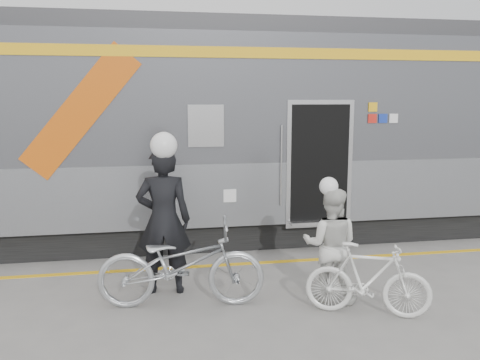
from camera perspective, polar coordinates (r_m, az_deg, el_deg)
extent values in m
plane|color=slate|center=(6.68, 8.50, -14.89)|extent=(90.00, 90.00, 0.00)
cube|color=black|center=(10.28, -5.79, -4.66)|extent=(24.00, 2.70, 0.50)
cube|color=#9EA0A5|center=(10.12, -5.86, -0.26)|extent=(24.00, 3.00, 1.10)
cube|color=#595B61|center=(9.98, -6.02, 9.12)|extent=(24.00, 3.00, 2.20)
cube|color=#38383A|center=(10.06, -6.14, 16.26)|extent=(24.00, 2.64, 0.30)
cube|color=gold|center=(8.51, -5.33, 14.16)|extent=(24.00, 0.02, 0.18)
cube|color=#CD530C|center=(8.51, -17.49, 7.37)|extent=(1.96, 0.01, 2.19)
cube|color=black|center=(8.51, -3.85, 6.09)|extent=(0.55, 0.02, 0.65)
cube|color=black|center=(9.22, 8.50, 1.88)|extent=(1.05, 0.45, 2.10)
cube|color=silver|center=(9.02, 8.93, 1.71)|extent=(1.20, 0.02, 2.25)
cylinder|color=silver|center=(8.80, 4.66, 1.60)|extent=(0.04, 0.04, 1.40)
cube|color=silver|center=(9.17, 8.85, -4.71)|extent=(1.05, 0.25, 0.06)
cube|color=gold|center=(9.30, 14.69, 7.93)|extent=(0.16, 0.01, 0.16)
cube|color=red|center=(9.30, 14.64, 6.70)|extent=(0.16, 0.01, 0.16)
cube|color=#173096|center=(9.39, 15.76, 6.68)|extent=(0.16, 0.01, 0.16)
cube|color=silver|center=(9.48, 16.85, 6.65)|extent=(0.16, 0.01, 0.16)
cube|color=silver|center=(8.71, -1.15, -1.78)|extent=(0.22, 0.01, 0.22)
cube|color=gold|center=(8.60, 3.86, -9.16)|extent=(24.00, 0.12, 0.01)
imported|color=black|center=(7.14, -8.57, -4.49)|extent=(0.80, 0.57, 2.07)
imported|color=#B3B7BB|center=(6.75, -6.61, -9.38)|extent=(2.24, 0.99, 1.14)
imported|color=silver|center=(6.94, 10.12, -7.18)|extent=(0.92, 0.84, 1.55)
imported|color=silver|center=(6.66, 14.17, -10.78)|extent=(1.61, 1.03, 0.94)
sphere|color=white|center=(6.96, -8.81, 5.27)|extent=(0.36, 0.36, 0.36)
sphere|color=white|center=(6.74, 10.34, 0.15)|extent=(0.25, 0.25, 0.25)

